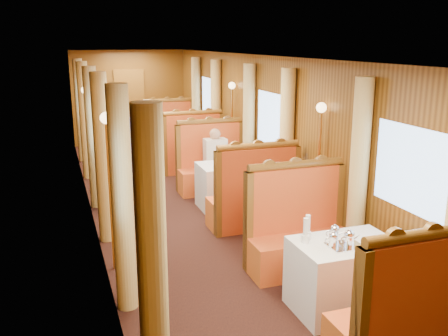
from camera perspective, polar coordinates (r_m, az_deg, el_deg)
name	(u,v)px	position (r m, az deg, el deg)	size (l,w,h in m)	color
floor	(188,212)	(8.29, -4.17, -4.99)	(3.00, 12.00, 0.01)	black
ceiling	(185,57)	(7.82, -4.51, 12.56)	(3.00, 12.00, 0.01)	silver
wall_far	(130,97)	(13.79, -10.74, 7.92)	(3.00, 2.50, 0.01)	brown
wall_left	(89,143)	(7.73, -15.16, 2.74)	(12.00, 2.50, 0.01)	brown
wall_right	(273,132)	(8.45, 5.57, 4.14)	(12.00, 2.50, 0.01)	brown
doorway_far	(130,107)	(13.79, -10.68, 6.88)	(0.80, 0.04, 2.00)	brown
table_near	(344,276)	(5.43, 13.54, -11.90)	(1.05, 0.72, 0.75)	white
banquette_near_fwd	(409,323)	(4.70, 20.42, -16.22)	(1.30, 0.55, 1.34)	red
banquette_near_aft	(299,236)	(6.21, 8.56, -7.73)	(1.30, 0.55, 1.34)	red
table_mid	(230,186)	(8.38, 0.75, -2.03)	(1.05, 0.72, 0.75)	white
banquette_mid_fwd	(253,201)	(7.46, 3.37, -3.76)	(1.30, 0.55, 1.34)	red
banquette_mid_aft	(212,169)	(9.29, -1.35, -0.07)	(1.30, 0.55, 1.34)	red
table_far	(180,145)	(11.64, -5.06, 2.59)	(1.05, 0.72, 0.75)	white
banquette_far_fwd	(191,152)	(10.67, -3.75, 1.80)	(1.30, 0.55, 1.34)	red
banquette_far_aft	(170,136)	(12.60, -6.19, 3.69)	(1.30, 0.55, 1.34)	red
tea_tray	(345,246)	(5.17, 13.67, -8.64)	(0.34, 0.26, 0.01)	silver
teapot_left	(333,241)	(5.11, 12.35, -8.20)	(0.15, 0.11, 0.12)	silver
teapot_right	(349,241)	(5.14, 14.09, -8.06)	(0.17, 0.13, 0.14)	silver
teapot_back	(334,235)	(5.26, 12.49, -7.48)	(0.16, 0.12, 0.13)	silver
fruit_plate	(381,241)	(5.35, 17.47, -7.99)	(0.20, 0.20, 0.05)	white
cup_inboard	(305,233)	(5.14, 9.29, -7.35)	(0.08, 0.08, 0.26)	white
cup_outboard	(308,230)	(5.24, 9.53, -6.96)	(0.08, 0.08, 0.26)	white
rose_vase_mid	(230,153)	(8.25, 0.70, 1.67)	(0.06, 0.06, 0.36)	silver
rose_vase_far	(179,122)	(11.56, -5.13, 5.29)	(0.06, 0.06, 0.36)	silver
window_left_near	(121,199)	(4.29, -11.70, -3.46)	(1.20, 0.90, 0.01)	#85ADDF
curtain_left_near_a	(152,265)	(3.69, -8.21, -10.95)	(0.22, 0.22, 2.35)	#E0C472
curtain_left_near_b	(122,201)	(5.13, -11.54, -3.73)	(0.22, 0.22, 2.35)	#E0C472
window_right_near	(412,170)	(5.49, 20.71, -0.21)	(1.20, 0.90, 0.01)	#85ADDF
curtain_right_near_b	(358,177)	(6.09, 15.11, -1.05)	(0.22, 0.22, 2.35)	#E0C472
window_left_mid	(89,130)	(7.69, -15.15, 4.20)	(1.20, 0.90, 0.01)	#85ADDF
curtain_left_mid_a	(103,159)	(6.99, -13.68, 1.00)	(0.22, 0.22, 2.35)	#E0C472
curtain_left_mid_b	(93,138)	(8.51, -14.71, 3.29)	(0.22, 0.22, 2.35)	#E0C472
window_right_mid	(272,120)	(8.42, 5.51, 5.48)	(1.20, 0.90, 0.01)	#85ADDF
curtain_right_mid_a	(286,146)	(7.73, 7.13, 2.56)	(0.22, 0.22, 2.35)	#E0C472
curtain_right_mid_b	(249,129)	(9.13, 2.85, 4.47)	(0.22, 0.22, 2.35)	#E0C472
window_left_far	(77,103)	(11.15, -16.48, 7.14)	(1.20, 0.90, 0.01)	#85ADDF
curtain_left_far_a	(85,121)	(10.42, -15.58, 5.20)	(0.22, 0.22, 2.35)	#E0C472
curtain_left_far_b	(81,111)	(11.97, -16.08, 6.30)	(0.22, 0.22, 2.35)	#E0C472
window_right_far	(210,98)	(11.66, -1.64, 8.01)	(1.20, 0.90, 0.01)	#85ADDF
curtain_right_far_a	(216,114)	(10.93, -0.93, 6.13)	(0.22, 0.22, 2.35)	#E0C472
curtain_right_far_b	(196,106)	(12.41, -3.18, 7.10)	(0.22, 0.22, 2.35)	#E0C472
sconce_left_fore	(108,160)	(6.00, -13.07, 0.91)	(0.14, 0.14, 1.95)	#BF8C3F
sconce_right_fore	(320,144)	(6.85, 10.87, 2.69)	(0.14, 0.14, 1.95)	#BF8C3F
sconce_left_aft	(87,117)	(9.43, -15.39, 5.59)	(0.14, 0.14, 1.95)	#BF8C3F
sconce_right_aft	(232,111)	(10.00, 0.90, 6.57)	(0.14, 0.14, 1.95)	#BF8C3F
steward	(135,167)	(7.95, -10.17, 0.08)	(0.59, 0.39, 1.62)	navy
passenger	(216,154)	(9.02, -0.95, 1.56)	(0.40, 0.44, 0.76)	beige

